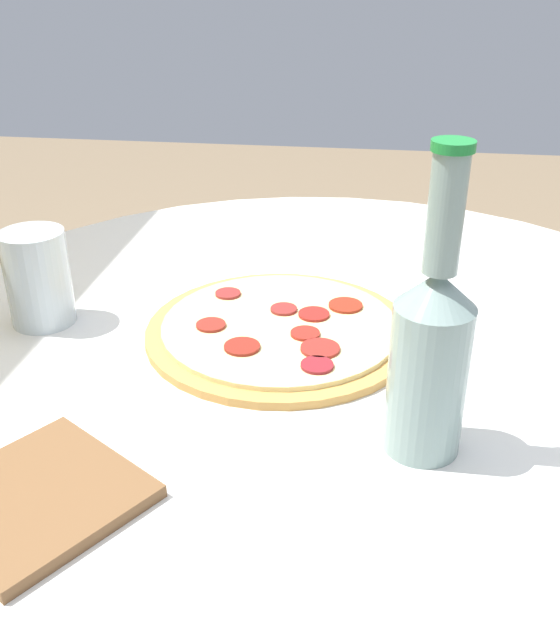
{
  "coord_description": "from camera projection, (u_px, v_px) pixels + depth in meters",
  "views": [
    {
      "loc": [
        -0.74,
        -0.05,
        1.17
      ],
      "look_at": [
        -0.01,
        0.05,
        0.78
      ],
      "focal_mm": 40.0,
      "sensor_mm": 36.0,
      "label": 1
    }
  ],
  "objects": [
    {
      "name": "pizza_paddle",
      "position": [
        17.0,
        509.0,
        0.58
      ],
      "size": [
        0.26,
        0.21,
        0.02
      ],
      "rotation": [
        0.0,
        0.0,
        2.56
      ],
      "color": "brown",
      "rests_on": "table"
    },
    {
      "name": "drinking_glass",
      "position": [
        38.0,
        278.0,
        0.85
      ],
      "size": [
        0.08,
        0.08,
        0.12
      ],
      "color": "silver",
      "rests_on": "table"
    },
    {
      "name": "beer_bottle",
      "position": [
        430.0,
        350.0,
        0.61
      ],
      "size": [
        0.07,
        0.07,
        0.28
      ],
      "color": "gray",
      "rests_on": "table"
    },
    {
      "name": "table",
      "position": [
        321.0,
        449.0,
        0.92
      ],
      "size": [
        1.07,
        1.07,
        0.76
      ],
      "color": "silver",
      "rests_on": "ground_plane"
    },
    {
      "name": "pizza",
      "position": [
        280.0,
        329.0,
        0.84
      ],
      "size": [
        0.32,
        0.32,
        0.02
      ],
      "color": "#C68E47",
      "rests_on": "table"
    }
  ]
}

